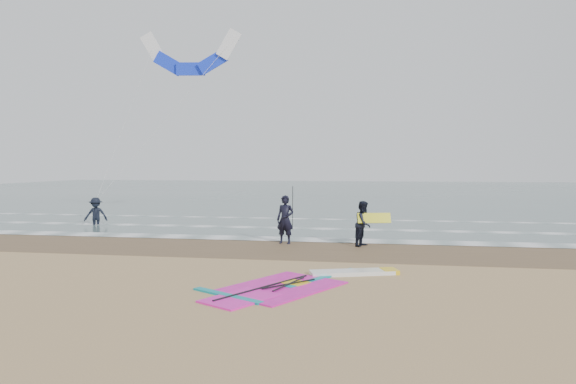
% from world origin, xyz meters
% --- Properties ---
extents(ground, '(120.00, 120.00, 0.00)m').
position_xyz_m(ground, '(0.00, 0.00, 0.00)').
color(ground, tan).
rests_on(ground, ground).
extents(sea_water, '(120.00, 80.00, 0.02)m').
position_xyz_m(sea_water, '(0.00, 48.00, 0.01)').
color(sea_water, '#47605E').
rests_on(sea_water, ground).
extents(wet_sand_band, '(120.00, 5.00, 0.01)m').
position_xyz_m(wet_sand_band, '(0.00, 6.00, 0.00)').
color(wet_sand_band, brown).
rests_on(wet_sand_band, ground).
extents(foam_waterline, '(120.00, 9.15, 0.02)m').
position_xyz_m(foam_waterline, '(0.00, 10.44, 0.03)').
color(foam_waterline, white).
rests_on(foam_waterline, ground).
extents(windsurf_rig, '(5.25, 4.97, 0.13)m').
position_xyz_m(windsurf_rig, '(0.53, 0.25, 0.03)').
color(windsurf_rig, white).
rests_on(windsurf_rig, ground).
extents(person_standing, '(0.79, 0.59, 1.95)m').
position_xyz_m(person_standing, '(-1.14, 7.11, 0.98)').
color(person_standing, black).
rests_on(person_standing, ground).
extents(person_walking, '(0.96, 1.06, 1.77)m').
position_xyz_m(person_walking, '(1.99, 7.01, 0.88)').
color(person_walking, black).
rests_on(person_walking, ground).
extents(person_wading, '(1.33, 1.01, 1.82)m').
position_xyz_m(person_wading, '(-12.02, 11.64, 0.91)').
color(person_wading, black).
rests_on(person_wading, ground).
extents(held_pole, '(0.17, 0.86, 1.82)m').
position_xyz_m(held_pole, '(-0.84, 7.11, 1.43)').
color(held_pole, black).
rests_on(held_pole, ground).
extents(carried_kiteboard, '(1.30, 0.51, 0.39)m').
position_xyz_m(carried_kiteboard, '(2.39, 6.91, 1.12)').
color(carried_kiteboard, yellow).
rests_on(carried_kiteboard, ground).
extents(surf_kite, '(6.85, 4.28, 9.79)m').
position_xyz_m(surf_kite, '(-8.25, 15.70, 9.40)').
color(surf_kite, white).
rests_on(surf_kite, ground).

